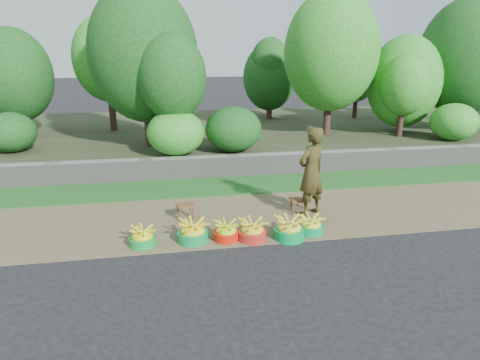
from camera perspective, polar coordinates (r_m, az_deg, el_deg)
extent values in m
plane|color=black|center=(6.78, 4.71, -9.13)|extent=(120.00, 120.00, 0.00)
cube|color=brown|center=(7.88, 2.42, -5.13)|extent=(80.00, 2.50, 0.02)
cube|color=#215B20|center=(9.72, -0.11, -0.69)|extent=(80.00, 1.50, 0.04)
cube|color=gray|center=(10.46, -0.92, 2.04)|extent=(80.00, 0.35, 0.55)
cube|color=#313821|center=(15.21, -3.90, 6.66)|extent=(80.00, 10.00, 0.50)
cylinder|color=#37201B|center=(17.13, 4.20, 11.72)|extent=(0.24, 0.24, 1.80)
ellipsoid|color=#194F19|center=(17.06, 4.31, 16.33)|extent=(1.59, 1.59, 1.99)
cylinder|color=#37201B|center=(13.74, 12.36, 9.96)|extent=(0.24, 0.24, 1.76)
ellipsoid|color=#339028|center=(13.64, 12.86, 17.37)|extent=(2.99, 2.99, 3.74)
cylinder|color=#37201B|center=(18.70, 28.03, 9.56)|extent=(0.20, 0.20, 1.36)
ellipsoid|color=#339028|center=(18.62, 28.58, 13.34)|extent=(1.89, 1.89, 2.37)
cylinder|color=#37201B|center=(11.96, -12.96, 8.71)|extent=(0.23, 0.23, 1.67)
ellipsoid|color=#194F19|center=(11.84, -13.54, 17.01)|extent=(2.98, 2.98, 3.73)
cylinder|color=#37201B|center=(15.23, -28.79, 7.88)|extent=(0.19, 0.19, 1.21)
ellipsoid|color=#194F19|center=(15.12, -29.51, 12.80)|extent=(2.39, 2.39, 2.99)
cylinder|color=#37201B|center=(16.13, 28.55, 8.96)|extent=(0.22, 0.22, 1.56)
ellipsoid|color=#194F19|center=(16.04, 29.43, 14.98)|extent=(3.09, 3.09, 3.87)
cylinder|color=#37201B|center=(14.99, 21.76, 8.20)|extent=(0.17, 0.17, 0.97)
ellipsoid|color=#339028|center=(14.88, 22.28, 12.79)|extent=(2.42, 2.42, 3.03)
cylinder|color=#37201B|center=(17.46, 4.10, 10.53)|extent=(0.17, 0.17, 1.02)
ellipsoid|color=#194F19|center=(17.37, 4.18, 14.37)|extent=(2.20, 2.20, 2.75)
cylinder|color=#37201B|center=(14.14, 21.91, 8.15)|extent=(0.19, 0.19, 1.18)
ellipsoid|color=#339028|center=(14.04, 22.39, 12.40)|extent=(1.55, 1.55, 1.94)
cylinder|color=#37201B|center=(14.91, -17.76, 10.06)|extent=(0.24, 0.24, 1.75)
ellipsoid|color=#339028|center=(14.83, -18.32, 16.04)|extent=(2.29, 2.29, 2.86)
cylinder|color=#37201B|center=(10.83, -9.30, 7.55)|extent=(0.21, 0.21, 1.48)
ellipsoid|color=#194F19|center=(10.70, -9.64, 14.25)|extent=(1.76, 1.76, 2.20)
cylinder|color=#37201B|center=(18.01, 16.06, 10.31)|extent=(0.18, 0.18, 1.14)
ellipsoid|color=#339028|center=(17.93, 16.33, 13.50)|extent=(1.44, 1.44, 1.80)
ellipsoid|color=#339028|center=(10.68, -9.12, 6.68)|extent=(1.50, 1.50, 1.20)
ellipsoid|color=#194F19|center=(10.97, -0.94, 7.23)|extent=(1.53, 1.53, 1.23)
ellipsoid|color=#194F19|center=(12.57, -29.88, 5.91)|extent=(1.35, 1.35, 1.08)
ellipsoid|color=#339028|center=(14.16, 28.14, 7.30)|extent=(1.43, 1.43, 1.14)
cylinder|color=#0E8D32|center=(6.87, -13.67, -8.50)|extent=(0.44, 0.44, 0.16)
ellipsoid|color=yellow|center=(6.82, -13.74, -7.56)|extent=(0.39, 0.39, 0.25)
cylinder|color=#0C8B3D|center=(6.85, -6.71, -8.03)|extent=(0.52, 0.52, 0.19)
ellipsoid|color=yellow|center=(6.79, -6.75, -6.93)|extent=(0.45, 0.45, 0.29)
cylinder|color=red|center=(6.88, -1.97, -7.93)|extent=(0.45, 0.45, 0.16)
ellipsoid|color=#B6CD16|center=(6.83, -1.98, -6.98)|extent=(0.39, 0.39, 0.25)
cylinder|color=#AE2520|center=(6.88, 1.74, -7.86)|extent=(0.49, 0.49, 0.18)
ellipsoid|color=gold|center=(6.82, 1.75, -6.82)|extent=(0.43, 0.43, 0.28)
cylinder|color=#029040|center=(6.97, 6.96, -7.58)|extent=(0.52, 0.52, 0.19)
ellipsoid|color=gold|center=(6.91, 7.00, -6.48)|extent=(0.46, 0.46, 0.30)
cylinder|color=#018F46|center=(7.22, 9.97, -6.93)|extent=(0.45, 0.45, 0.16)
ellipsoid|color=yellow|center=(7.17, 10.02, -6.01)|extent=(0.40, 0.40, 0.26)
cube|color=brown|center=(7.71, -7.78, -3.58)|extent=(0.37, 0.31, 0.04)
cylinder|color=brown|center=(7.66, -8.47, -4.92)|extent=(0.03, 0.03, 0.25)
cylinder|color=brown|center=(7.71, -6.67, -4.67)|extent=(0.03, 0.03, 0.25)
cylinder|color=brown|center=(7.81, -8.79, -4.47)|extent=(0.03, 0.03, 0.25)
cylinder|color=brown|center=(7.87, -7.02, -4.24)|extent=(0.03, 0.03, 0.25)
cube|color=brown|center=(8.01, 8.33, -2.80)|extent=(0.33, 0.25, 0.04)
cylinder|color=brown|center=(7.95, 7.62, -4.04)|extent=(0.03, 0.03, 0.25)
cylinder|color=brown|center=(8.02, 9.32, -3.91)|extent=(0.03, 0.03, 0.25)
cylinder|color=brown|center=(8.10, 7.26, -3.61)|extent=(0.03, 0.03, 0.25)
cylinder|color=brown|center=(8.18, 8.94, -3.49)|extent=(0.03, 0.03, 0.25)
imported|color=black|center=(7.78, 10.12, 1.12)|extent=(0.75, 0.66, 1.73)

